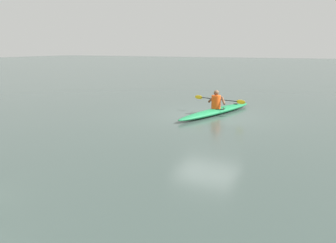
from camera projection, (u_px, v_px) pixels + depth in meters
ground_plane at (208, 116)px, 13.75m from camera, size 160.00×160.00×0.00m
kayak at (217, 111)px, 14.08m from camera, size 1.82×5.03×0.24m
kayaker at (216, 101)px, 13.94m from camera, size 2.37×0.70×0.75m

